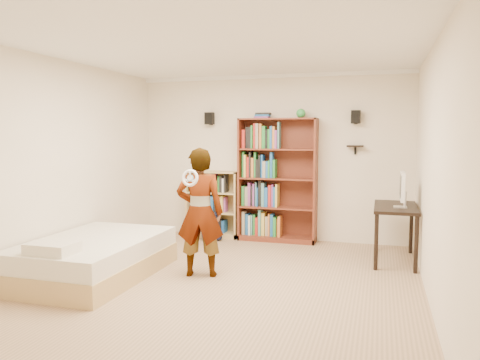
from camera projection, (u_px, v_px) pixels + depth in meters
The scene contains 14 objects.
ground at pixel (223, 282), 5.48m from camera, with size 4.50×5.00×0.01m, color tan.
room_shell at pixel (222, 132), 5.31m from camera, with size 4.52×5.02×2.71m.
crown_molding at pixel (222, 50), 5.22m from camera, with size 4.50×5.00×0.06m.
speaker_left at pixel (209, 118), 7.88m from camera, with size 0.14×0.12×0.20m, color black.
speaker_right at pixel (356, 117), 7.19m from camera, with size 0.14×0.12×0.20m, color black.
wall_shelf at pixel (355, 146), 7.24m from camera, with size 0.25×0.16×0.03m, color black.
tall_bookshelf at pixel (278, 180), 7.55m from camera, with size 1.26×0.37×1.99m, color maroon, non-canonical shape.
low_bookshelf at pixel (213, 204), 7.93m from camera, with size 0.89×0.33×1.12m, color tan, non-canonical shape.
computer_desk at pixel (395, 233), 6.38m from camera, with size 0.56×1.12×0.77m, color black, non-canonical shape.
imac at pixel (401, 190), 6.17m from camera, with size 0.09×0.47×0.47m, color white, non-canonical shape.
daybed at pixel (94, 253), 5.70m from camera, with size 1.30×1.99×0.59m, color white, non-canonical shape.
person at pixel (200, 212), 5.69m from camera, with size 0.57×0.38×1.57m, color black.
wii_wheel at pixel (190, 178), 5.36m from camera, with size 0.20×0.20×0.04m, color white.
navy_bag at pixel (210, 227), 7.65m from camera, with size 0.34×0.22×0.45m, color black, non-canonical shape.
Camera 1 is at (1.73, -5.05, 1.73)m, focal length 35.00 mm.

